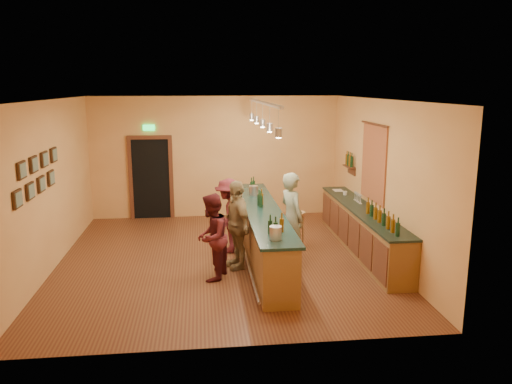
{
  "coord_description": "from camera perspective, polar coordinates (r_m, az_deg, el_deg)",
  "views": [
    {
      "loc": [
        -0.4,
        -9.65,
        3.46
      ],
      "look_at": [
        0.71,
        0.2,
        1.34
      ],
      "focal_mm": 35.0,
      "sensor_mm": 36.0,
      "label": 1
    }
  ],
  "objects": [
    {
      "name": "back_counter",
      "position": [
        10.81,
        12.03,
        -4.17
      ],
      "size": [
        0.6,
        4.55,
        1.27
      ],
      "color": "brown",
      "rests_on": "floor"
    },
    {
      "name": "bottle_shelf",
      "position": [
        12.23,
        10.64,
        3.42
      ],
      "size": [
        0.17,
        0.55,
        0.54
      ],
      "color": "#552919",
      "rests_on": "wall_right"
    },
    {
      "name": "floor",
      "position": [
        10.26,
        -3.85,
        -7.67
      ],
      "size": [
        7.0,
        7.0,
        0.0
      ],
      "primitive_type": "plane",
      "color": "#542718",
      "rests_on": "ground"
    },
    {
      "name": "tapestry",
      "position": [
        10.81,
        13.29,
        3.18
      ],
      "size": [
        0.03,
        1.4,
        1.6
      ],
      "primitive_type": "cube",
      "color": "maroon",
      "rests_on": "wall_right"
    },
    {
      "name": "wall_right",
      "position": [
        10.49,
        14.06,
        1.48
      ],
      "size": [
        0.02,
        7.0,
        3.2
      ],
      "primitive_type": "cube",
      "color": "#D79150",
      "rests_on": "floor"
    },
    {
      "name": "ceiling",
      "position": [
        9.66,
        -4.12,
        10.49
      ],
      "size": [
        6.5,
        7.0,
        0.02
      ],
      "primitive_type": "cube",
      "color": "silver",
      "rests_on": "wall_back"
    },
    {
      "name": "picture_grid",
      "position": [
        9.46,
        -23.63,
        1.85
      ],
      "size": [
        0.06,
        2.2,
        0.7
      ],
      "primitive_type": null,
      "color": "#382111",
      "rests_on": "wall_left"
    },
    {
      "name": "wall_left",
      "position": [
        10.23,
        -22.48,
        0.66
      ],
      "size": [
        0.02,
        7.0,
        3.2
      ],
      "primitive_type": "cube",
      "color": "#D79150",
      "rests_on": "floor"
    },
    {
      "name": "bartender",
      "position": [
        9.87,
        4.1,
        -2.96
      ],
      "size": [
        0.63,
        0.77,
        1.81
      ],
      "primitive_type": "imported",
      "rotation": [
        0.0,
        0.0,
        1.92
      ],
      "color": "gray",
      "rests_on": "floor"
    },
    {
      "name": "pendant_track",
      "position": [
        9.74,
        0.75,
        9.25
      ],
      "size": [
        0.11,
        4.6,
        0.5
      ],
      "color": "silver",
      "rests_on": "ceiling"
    },
    {
      "name": "doorway",
      "position": [
        13.4,
        -11.91,
        1.78
      ],
      "size": [
        1.15,
        0.09,
        2.48
      ],
      "color": "black",
      "rests_on": "wall_back"
    },
    {
      "name": "wall_back",
      "position": [
        13.29,
        -4.66,
        3.99
      ],
      "size": [
        6.5,
        0.02,
        3.2
      ],
      "primitive_type": "cube",
      "color": "#D79150",
      "rests_on": "floor"
    },
    {
      "name": "wall_front",
      "position": [
        6.44,
        -2.59,
        -4.75
      ],
      "size": [
        6.5,
        0.02,
        3.2
      ],
      "primitive_type": "cube",
      "color": "#D79150",
      "rests_on": "floor"
    },
    {
      "name": "customer_a",
      "position": [
        9.03,
        -5.1,
        -5.16
      ],
      "size": [
        0.83,
        0.93,
        1.59
      ],
      "primitive_type": "imported",
      "rotation": [
        0.0,
        0.0,
        -1.92
      ],
      "color": "#59191E",
      "rests_on": "floor"
    },
    {
      "name": "bar_stool",
      "position": [
        10.84,
        4.63,
        -3.02
      ],
      "size": [
        0.38,
        0.38,
        0.79
      ],
      "rotation": [
        0.0,
        0.0,
        -0.32
      ],
      "color": "#A96C4C",
      "rests_on": "floor"
    },
    {
      "name": "customer_b",
      "position": [
        9.56,
        -2.21,
        -3.73
      ],
      "size": [
        0.69,
        1.09,
        1.72
      ],
      "primitive_type": "imported",
      "rotation": [
        0.0,
        0.0,
        -1.28
      ],
      "color": "#997A51",
      "rests_on": "floor"
    },
    {
      "name": "customer_c",
      "position": [
        10.48,
        -3.14,
        -2.72
      ],
      "size": [
        0.87,
        1.15,
        1.57
      ],
      "primitive_type": "imported",
      "rotation": [
        0.0,
        0.0,
        -1.89
      ],
      "color": "#59191E",
      "rests_on": "floor"
    },
    {
      "name": "tasting_bar",
      "position": [
        10.14,
        0.7,
        -4.29
      ],
      "size": [
        0.73,
        5.1,
        1.38
      ],
      "color": "brown",
      "rests_on": "floor"
    }
  ]
}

